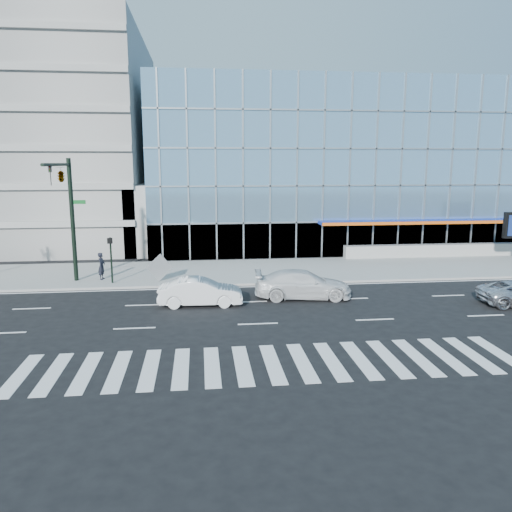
% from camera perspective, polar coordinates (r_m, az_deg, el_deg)
% --- Properties ---
extents(ground, '(160.00, 160.00, 0.00)m').
position_cam_1_polar(ground, '(28.73, -0.72, -5.26)').
color(ground, black).
rests_on(ground, ground).
extents(sidewalk, '(120.00, 8.00, 0.15)m').
position_cam_1_polar(sidewalk, '(36.44, -1.99, -1.72)').
color(sidewalk, gray).
rests_on(sidewalk, ground).
extents(theatre_building, '(42.00, 26.00, 15.00)m').
position_cam_1_polar(theatre_building, '(56.06, 11.08, 10.05)').
color(theatre_building, '#77A5C7').
rests_on(theatre_building, ground).
extents(parking_garage, '(24.00, 24.00, 20.00)m').
position_cam_1_polar(parking_garage, '(56.24, -24.90, 11.84)').
color(parking_garage, gray).
rests_on(parking_garage, ground).
extents(ramp_block, '(6.00, 8.00, 6.00)m').
position_cam_1_polar(ramp_block, '(45.87, -10.53, 4.36)').
color(ramp_block, gray).
rests_on(ramp_block, ground).
extents(tower_backdrop, '(14.00, 14.00, 48.00)m').
position_cam_1_polar(tower_backdrop, '(102.51, -23.12, 18.86)').
color(tower_backdrop, gray).
rests_on(tower_backdrop, ground).
extents(traffic_signal, '(1.14, 5.74, 8.00)m').
position_cam_1_polar(traffic_signal, '(33.15, -21.03, 6.99)').
color(traffic_signal, black).
rests_on(traffic_signal, sidewalk).
extents(ped_signal_post, '(0.30, 0.33, 3.00)m').
position_cam_1_polar(ped_signal_post, '(33.43, -16.27, 0.34)').
color(ped_signal_post, black).
rests_on(ped_signal_post, sidewalk).
extents(white_suv, '(5.85, 2.82, 1.64)m').
position_cam_1_polar(white_suv, '(29.48, 5.37, -3.24)').
color(white_suv, silver).
rests_on(white_suv, ground).
extents(white_sedan, '(4.72, 1.79, 1.54)m').
position_cam_1_polar(white_sedan, '(28.05, -6.37, -4.09)').
color(white_sedan, white).
rests_on(white_sedan, ground).
extents(pedestrian, '(0.53, 0.72, 1.82)m').
position_cam_1_polar(pedestrian, '(34.92, -17.23, -1.10)').
color(pedestrian, black).
rests_on(pedestrian, sidewalk).
extents(tilted_panel, '(1.72, 0.75, 1.83)m').
position_cam_1_polar(tilted_panel, '(33.41, -10.96, -1.31)').
color(tilted_panel, '#9D9D9D').
rests_on(tilted_panel, sidewalk).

